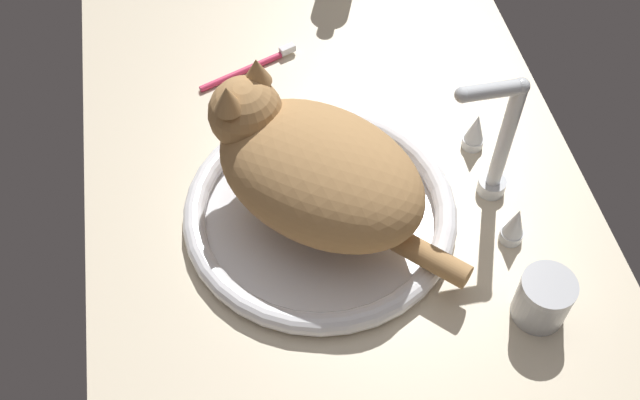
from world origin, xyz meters
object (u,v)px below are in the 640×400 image
at_px(sink_basin, 320,211).
at_px(toothbrush, 251,67).
at_px(metal_jar, 543,299).
at_px(cat, 308,165).
at_px(faucet, 497,153).

relative_size(sink_basin, toothbrush, 2.28).
relative_size(metal_jar, toothbrush, 0.44).
bearing_deg(cat, faucet, 87.06).
bearing_deg(metal_jar, faucet, -179.56).
height_order(sink_basin, metal_jar, metal_jar).
height_order(faucet, toothbrush, faucet).
height_order(sink_basin, faucet, faucet).
distance_m(faucet, toothbrush, 0.44).
xyz_separation_m(faucet, cat, (-0.01, -0.26, 0.02)).
height_order(faucet, metal_jar, faucet).
xyz_separation_m(sink_basin, toothbrush, (-0.31, -0.05, -0.01)).
bearing_deg(sink_basin, toothbrush, -170.02).
xyz_separation_m(faucet, metal_jar, (0.20, 0.00, -0.05)).
bearing_deg(toothbrush, metal_jar, 30.37).
xyz_separation_m(cat, toothbrush, (-0.30, -0.04, -0.10)).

